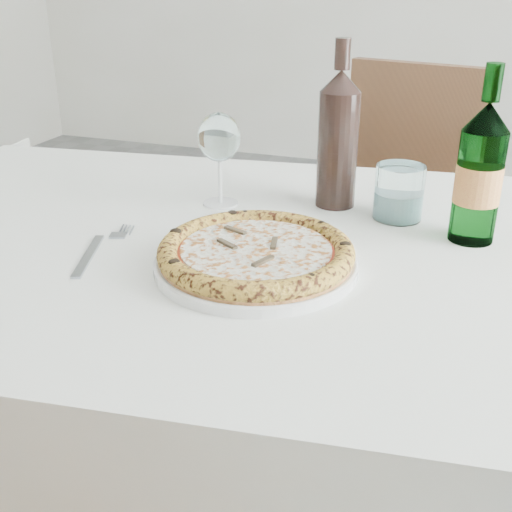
% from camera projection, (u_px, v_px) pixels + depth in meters
% --- Properties ---
extents(dining_table, '(1.63, 1.09, 0.76)m').
position_uv_depth(dining_table, '(277.00, 289.00, 1.05)').
color(dining_table, brown).
rests_on(dining_table, floor).
extents(chair_far, '(0.45, 0.45, 0.93)m').
position_uv_depth(chair_far, '(394.00, 220.00, 1.73)').
color(chair_far, brown).
rests_on(chair_far, floor).
extents(plate, '(0.29, 0.29, 0.02)m').
position_uv_depth(plate, '(256.00, 263.00, 0.92)').
color(plate, white).
rests_on(plate, dining_table).
extents(pizza, '(0.28, 0.28, 0.03)m').
position_uv_depth(pizza, '(256.00, 252.00, 0.92)').
color(pizza, '#D38D4E').
rests_on(pizza, plate).
extents(fork, '(0.06, 0.21, 0.00)m').
position_uv_depth(fork, '(98.00, 249.00, 0.99)').
color(fork, '#949DAB').
rests_on(fork, dining_table).
extents(wine_glass, '(0.08, 0.08, 0.17)m').
position_uv_depth(wine_glass, '(219.00, 140.00, 1.13)').
color(wine_glass, white).
rests_on(wine_glass, dining_table).
extents(tumbler, '(0.08, 0.08, 0.09)m').
position_uv_depth(tumbler, '(399.00, 196.00, 1.10)').
color(tumbler, white).
rests_on(tumbler, dining_table).
extents(beer_bottle, '(0.07, 0.07, 0.27)m').
position_uv_depth(beer_bottle, '(479.00, 174.00, 0.98)').
color(beer_bottle, '#347D3E').
rests_on(beer_bottle, dining_table).
extents(wine_bottle, '(0.07, 0.07, 0.29)m').
position_uv_depth(wine_bottle, '(338.00, 138.00, 1.12)').
color(wine_bottle, black).
rests_on(wine_bottle, dining_table).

